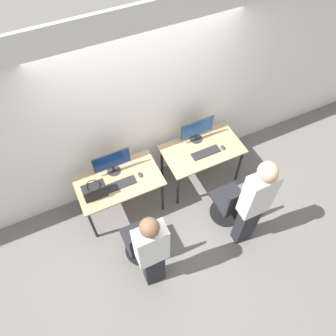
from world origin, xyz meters
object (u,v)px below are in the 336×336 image
Objects in this scene: keyboard_right at (206,153)px; office_chair_right at (231,204)px; person_left at (152,252)px; monitor_right at (197,129)px; mouse_left at (140,175)px; mouse_right at (223,147)px; keyboard_left at (120,184)px; office_chair_left at (142,243)px; monitor_left at (112,162)px; person_right at (254,203)px; handbag at (95,191)px.

office_chair_right is at bearing -85.70° from keyboard_right.
person_left reaches higher than monitor_right.
mouse_right is (1.27, -0.07, 0.00)m from mouse_left.
person_left is (-0.01, -1.09, 0.12)m from keyboard_left.
person_left is at bearing -140.63° from keyboard_right.
office_chair_right is (0.05, -0.71, -0.40)m from keyboard_right.
mouse_left is at bearing 74.56° from person_left.
person_left is 17.80× the size of mouse_right.
office_chair_left is (-0.01, -0.72, -0.40)m from keyboard_left.
office_chair_right is at bearing 14.98° from person_left.
monitor_left is 5.71× the size of mouse_right.
mouse_left is at bearing 176.91° from mouse_right.
person_right reaches higher than monitor_right.
handbag is at bearing 115.49° from office_chair_left.
office_chair_left is (-0.01, -0.98, -0.60)m from monitor_left.
monitor_left is 0.45m from handbag.
handbag is (-0.34, 1.07, -0.02)m from person_left.
keyboard_left is 0.30m from mouse_left.
mouse_left is 1.05m from monitor_right.
person_left reaches higher than office_chair_right.
office_chair_left is 1.54m from person_right.
person_right is (-0.22, -1.05, 0.20)m from mouse_right.
monitor_left is 1.30m from monitor_right.
mouse_left is 1.27m from mouse_right.
monitor_left reaches higher than mouse_left.
monitor_left is at bearing 144.15° from office_chair_right.
monitor_right is at bearing 10.42° from handbag.
person_right reaches higher than keyboard_left.
keyboard_left is 0.83m from office_chair_left.
mouse_left reaches higher than keyboard_right.
office_chair_left is 9.73× the size of mouse_right.
person_right reaches higher than mouse_right.
office_chair_right reaches higher than keyboard_left.
person_right reaches higher than office_chair_right.
keyboard_right is at bearing 94.30° from office_chair_right.
office_chair_right is at bearing -35.49° from mouse_left.
keyboard_right is (1.31, 0.71, 0.40)m from office_chair_left.
handbag is (-1.70, 1.07, -0.10)m from person_right.
person_left reaches higher than monitor_left.
office_chair_right is 0.71m from person_right.
keyboard_right is at bearing 28.40° from office_chair_left.
office_chair_right is (1.37, -0.00, 0.00)m from office_chair_left.
monitor_right is at bearing 12.23° from keyboard_left.
office_chair_right is (1.06, -0.75, -0.40)m from mouse_left.
monitor_left is at bearing 169.37° from mouse_right.
office_chair_left is at bearing 179.95° from office_chair_right.
person_right reaches higher than person_left.
monitor_right is at bearing 46.32° from person_left.
monitor_left is 1.22× the size of keyboard_right.
person_right is at bearing -90.12° from office_chair_right.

